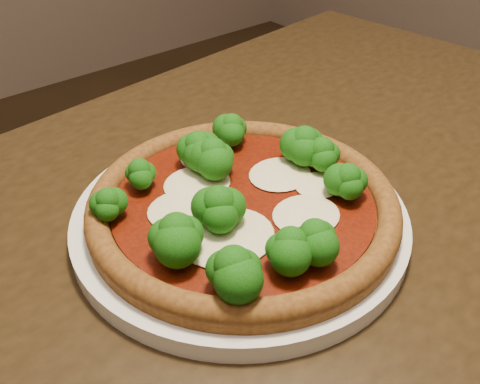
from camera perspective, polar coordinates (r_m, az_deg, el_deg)
dining_table at (r=0.59m, az=5.03°, el=-11.73°), size 1.21×0.86×0.75m
plate at (r=0.51m, az=-0.00°, el=-2.79°), size 0.32×0.32×0.02m
pizza at (r=0.49m, az=0.28°, el=-0.87°), size 0.29×0.29×0.06m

